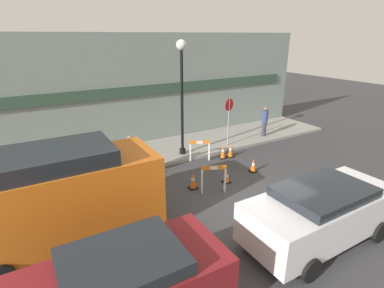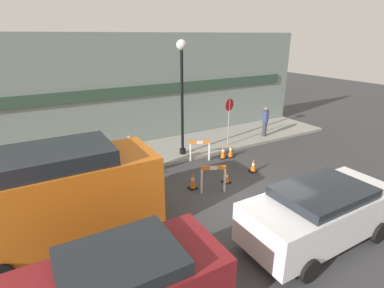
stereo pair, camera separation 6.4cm
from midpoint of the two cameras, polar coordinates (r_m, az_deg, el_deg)
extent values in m
plane|color=#38383A|center=(10.43, 12.86, -11.59)|extent=(60.00, 60.00, 0.00)
cube|color=gray|center=(14.90, -2.98, -0.83)|extent=(18.00, 3.18, 0.14)
cube|color=gray|center=(15.65, -6.00, 10.29)|extent=(18.00, 0.12, 5.50)
cube|color=#2D4738|center=(15.55, -5.84, 10.42)|extent=(16.20, 0.10, 0.50)
cylinder|color=black|center=(14.02, -1.66, -1.35)|extent=(0.29, 0.29, 0.24)
cylinder|color=black|center=(13.37, -1.75, 7.53)|extent=(0.13, 0.13, 4.68)
sphere|color=silver|center=(13.06, -1.88, 18.36)|extent=(0.44, 0.44, 0.44)
cylinder|color=gray|center=(14.89, 7.13, 4.05)|extent=(0.06, 0.06, 2.33)
cylinder|color=red|center=(14.67, 7.28, 7.41)|extent=(0.59, 0.17, 0.60)
cube|color=white|center=(13.58, 3.41, -1.49)|extent=(0.11, 0.14, 0.80)
cube|color=white|center=(13.48, -0.19, -1.62)|extent=(0.11, 0.14, 0.80)
cube|color=orange|center=(13.35, 1.63, 0.34)|extent=(0.84, 0.41, 0.15)
cube|color=white|center=(13.35, 1.63, 0.34)|extent=(0.26, 0.14, 0.14)
cube|color=white|center=(10.79, 2.01, -7.17)|extent=(0.11, 0.14, 0.89)
cube|color=white|center=(10.92, 6.39, -6.94)|extent=(0.11, 0.14, 0.89)
cube|color=orange|center=(10.62, 4.28, -4.55)|extent=(0.83, 0.39, 0.15)
cube|color=white|center=(10.62, 4.28, -4.55)|extent=(0.26, 0.14, 0.14)
cube|color=black|center=(12.82, 11.66, -5.10)|extent=(0.30, 0.30, 0.04)
cone|color=orange|center=(12.70, 11.76, -3.90)|extent=(0.23, 0.22, 0.55)
cylinder|color=white|center=(12.69, 11.76, -3.79)|extent=(0.13, 0.13, 0.08)
cube|color=black|center=(13.96, 6.03, -2.63)|extent=(0.30, 0.30, 0.04)
cone|color=orange|center=(13.84, 6.08, -1.39)|extent=(0.23, 0.22, 0.61)
cylinder|color=white|center=(13.83, 6.08, -1.27)|extent=(0.13, 0.13, 0.09)
cube|color=black|center=(11.76, 6.68, -7.21)|extent=(0.30, 0.30, 0.04)
cone|color=orange|center=(11.65, 6.72, -6.13)|extent=(0.22, 0.22, 0.45)
cylinder|color=white|center=(11.64, 6.73, -6.03)|extent=(0.13, 0.13, 0.06)
cube|color=black|center=(11.27, 0.30, -8.35)|extent=(0.30, 0.30, 0.04)
cone|color=orange|center=(11.12, 0.31, -6.88)|extent=(0.23, 0.22, 0.61)
cylinder|color=white|center=(11.11, 0.31, -6.74)|extent=(0.13, 0.13, 0.09)
cube|color=black|center=(12.19, -7.95, -6.23)|extent=(0.30, 0.30, 0.04)
cone|color=orange|center=(12.09, -8.00, -5.21)|extent=(0.22, 0.22, 0.44)
cylinder|color=white|center=(12.08, -8.01, -5.12)|extent=(0.13, 0.13, 0.06)
cube|color=black|center=(14.14, 7.46, -2.39)|extent=(0.30, 0.30, 0.04)
cone|color=orange|center=(14.01, 7.52, -1.09)|extent=(0.23, 0.22, 0.65)
cylinder|color=white|center=(14.00, 7.53, -0.96)|extent=(0.13, 0.13, 0.09)
cylinder|color=#33333D|center=(11.98, -11.18, -4.72)|extent=(0.30, 0.30, 0.88)
cylinder|color=orange|center=(11.66, -11.44, -1.12)|extent=(0.41, 0.41, 0.73)
sphere|color=#8E6647|center=(11.50, -11.60, 1.09)|extent=(0.25, 0.25, 0.22)
cylinder|color=#33333D|center=(16.85, 13.74, 2.76)|extent=(0.31, 0.31, 0.77)
cylinder|color=navy|center=(16.66, 13.94, 5.09)|extent=(0.43, 0.43, 0.65)
sphere|color=#8E6647|center=(16.56, 14.06, 6.50)|extent=(0.27, 0.27, 0.20)
cube|color=#1E2328|center=(5.85, -13.11, -21.92)|extent=(2.10, 1.62, 0.55)
cylinder|color=black|center=(7.57, -5.30, -22.23)|extent=(0.60, 0.18, 0.60)
cube|color=silver|center=(9.00, 23.31, -12.11)|extent=(4.50, 1.81, 1.08)
cube|color=#1E2328|center=(8.74, 23.80, -9.08)|extent=(2.47, 1.66, 0.50)
cylinder|color=black|center=(10.71, 23.68, -10.14)|extent=(0.60, 0.18, 0.60)
cylinder|color=black|center=(9.97, 32.13, -14.08)|extent=(0.60, 0.18, 0.60)
cylinder|color=black|center=(8.86, 12.31, -15.48)|extent=(0.60, 0.18, 0.60)
cylinder|color=black|center=(7.95, 21.64, -21.44)|extent=(0.60, 0.18, 0.60)
cube|color=#D16619|center=(8.80, -23.38, -9.44)|extent=(5.08, 2.05, 2.00)
cube|color=#1E2328|center=(8.38, -24.32, -3.46)|extent=(2.80, 1.89, 0.83)
cylinder|color=black|center=(10.37, -14.70, -10.01)|extent=(0.60, 0.18, 0.60)
cylinder|color=black|center=(8.70, -10.79, -16.11)|extent=(0.60, 0.18, 0.60)
cylinder|color=black|center=(10.22, -32.35, -13.27)|extent=(0.60, 0.18, 0.60)
cylinder|color=black|center=(8.51, -32.53, -20.32)|extent=(0.60, 0.18, 0.60)
camera|label=1|loc=(0.03, -89.86, 0.05)|focal=28.00mm
camera|label=2|loc=(0.03, 90.14, -0.05)|focal=28.00mm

